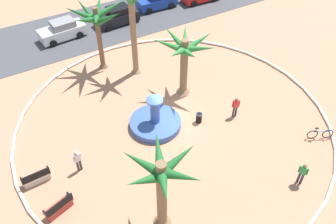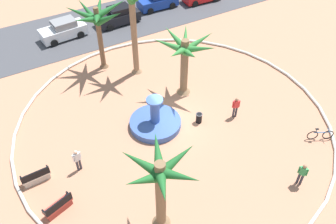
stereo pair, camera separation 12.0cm
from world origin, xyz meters
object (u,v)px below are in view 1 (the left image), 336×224
(parked_car_third, at_px, (157,1))
(palm_tree_by_curb, at_px, (131,10))
(palm_tree_mid_plaza, at_px, (96,20))
(parked_car_second, at_px, (117,16))
(trash_bin, at_px, (199,118))
(parked_car_leftmost, at_px, (62,30))
(fountain, at_px, (155,122))
(bench_east, at_px, (59,208))
(bicycle_red_frame, at_px, (320,134))
(bench_west, at_px, (37,178))
(person_cyclist_helmet, at_px, (303,173))
(person_pedestrian_stroll, at_px, (78,160))
(palm_tree_far_side, at_px, (161,180))
(palm_tree_near_fountain, at_px, (185,53))
(person_cyclist_photo, at_px, (236,106))

(parked_car_third, bearing_deg, palm_tree_by_curb, -127.89)
(palm_tree_mid_plaza, xyz_separation_m, parked_car_second, (4.00, 5.86, -3.42))
(trash_bin, height_order, parked_car_leftmost, parked_car_leftmost)
(fountain, distance_m, bench_east, 8.13)
(bicycle_red_frame, xyz_separation_m, parked_car_leftmost, (-10.14, 20.31, 0.40))
(bench_west, distance_m, parked_car_second, 18.60)
(bench_east, bearing_deg, parked_car_second, 56.68)
(person_cyclist_helmet, distance_m, parked_car_third, 23.36)
(bench_east, distance_m, trash_bin, 10.40)
(parked_car_leftmost, bearing_deg, person_pedestrian_stroll, -104.91)
(palm_tree_far_side, relative_size, parked_car_second, 1.25)
(bicycle_red_frame, height_order, person_pedestrian_stroll, person_pedestrian_stroll)
(palm_tree_by_curb, xyz_separation_m, bench_east, (-9.16, -9.20, -4.89))
(bicycle_red_frame, relative_size, person_cyclist_helmet, 0.95)
(person_cyclist_helmet, bearing_deg, parked_car_second, 93.02)
(palm_tree_by_curb, bearing_deg, palm_tree_mid_plaza, 136.04)
(bench_east, bearing_deg, parked_car_leftmost, 71.00)
(palm_tree_near_fountain, distance_m, person_pedestrian_stroll, 9.96)
(palm_tree_far_side, height_order, bench_west, palm_tree_far_side)
(parked_car_second, bearing_deg, bench_west, -128.88)
(palm_tree_near_fountain, distance_m, bench_east, 12.58)
(parked_car_third, bearing_deg, person_cyclist_helmet, -98.94)
(palm_tree_by_curb, relative_size, palm_tree_mid_plaza, 1.32)
(person_cyclist_helmet, xyz_separation_m, person_pedestrian_stroll, (-10.44, 7.24, 0.00))
(bench_west, relative_size, person_cyclist_helmet, 0.99)
(palm_tree_by_curb, xyz_separation_m, palm_tree_far_side, (-4.81, -12.55, -1.63))
(person_pedestrian_stroll, bearing_deg, trash_bin, -1.30)
(bench_east, xyz_separation_m, bench_west, (-0.50, 2.51, 0.00))
(parked_car_third, bearing_deg, bicycle_red_frame, -89.86)
(palm_tree_by_curb, relative_size, parked_car_second, 1.76)
(fountain, xyz_separation_m, bench_east, (-7.52, -3.09, 0.02))
(bicycle_red_frame, xyz_separation_m, person_pedestrian_stroll, (-14.12, 5.38, 0.53))
(palm_tree_mid_plaza, relative_size, trash_bin, 7.37)
(parked_car_leftmost, bearing_deg, fountain, -83.26)
(bicycle_red_frame, relative_size, parked_car_leftmost, 0.38)
(fountain, height_order, bench_west, fountain)
(palm_tree_mid_plaza, bearing_deg, palm_tree_by_curb, -43.96)
(palm_tree_near_fountain, distance_m, bicycle_red_frame, 10.24)
(fountain, bearing_deg, palm_tree_near_fountain, 30.89)
(bench_east, distance_m, parked_car_second, 20.33)
(bench_west, xyz_separation_m, parked_car_second, (11.67, 14.47, 0.43))
(palm_tree_by_curb, relative_size, person_cyclist_photo, 4.36)
(trash_bin, height_order, person_pedestrian_stroll, person_pedestrian_stroll)
(palm_tree_near_fountain, distance_m, palm_tree_mid_plaza, 7.14)
(person_cyclist_photo, distance_m, parked_car_third, 17.12)
(bench_west, distance_m, person_cyclist_helmet, 14.95)
(person_cyclist_photo, xyz_separation_m, parked_car_leftmost, (-6.76, 15.89, -0.13))
(bench_east, height_order, parked_car_leftmost, parked_car_leftmost)
(person_cyclist_helmet, height_order, person_cyclist_photo, same)
(trash_bin, bearing_deg, bicycle_red_frame, -41.83)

